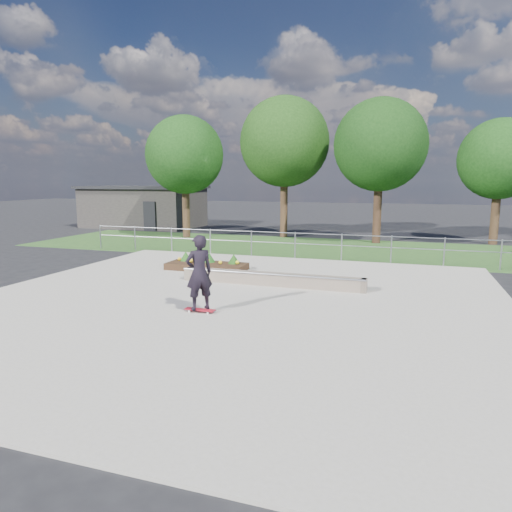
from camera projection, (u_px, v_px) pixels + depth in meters
The scene contains 12 objects.
ground at pixel (233, 302), 12.80m from camera, with size 120.00×120.00×0.00m, color black.
grass_verge at pixel (311, 248), 23.10m from camera, with size 30.00×8.00×0.02m, color #26491D.
concrete_slab at pixel (233, 301), 12.79m from camera, with size 15.00×15.00×0.06m, color gray.
fence at pixel (295, 242), 19.70m from camera, with size 20.06×0.06×1.20m.
building at pixel (144, 206), 33.74m from camera, with size 8.40×5.40×3.00m.
tree_far_left at pixel (185, 155), 26.66m from camera, with size 4.55×4.55×7.15m.
tree_mid_left at pixel (285, 142), 26.71m from camera, with size 5.25×5.25×8.25m.
tree_mid_right at pixel (380, 145), 24.13m from camera, with size 4.90×4.90×7.70m.
tree_far_right at pixel (500, 159), 23.80m from camera, with size 4.20×4.20×6.60m.
grind_ledge at pixel (271, 279), 14.61m from camera, with size 6.00×0.44×0.43m.
planter_bed at pixel (207, 265), 17.25m from camera, with size 3.00×1.20×0.61m.
skateboarder at pixel (199, 273), 11.47m from camera, with size 0.82×0.81×1.99m.
Camera 1 is at (4.52, -11.58, 3.38)m, focal length 32.00 mm.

